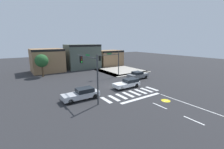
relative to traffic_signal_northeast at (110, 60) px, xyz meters
name	(u,v)px	position (x,y,z in m)	size (l,w,h in m)	color
ground_plane	(114,86)	(-3.13, -5.78, -3.56)	(120.00, 120.00, 0.00)	#2B2B2D
crosswalk_near	(131,94)	(-3.13, -10.28, -3.55)	(9.04, 2.41, 0.01)	silver
lane_markings	(186,112)	(-2.03, -17.81, -3.55)	(6.80, 20.25, 0.01)	white
bike_detector_marking	(166,101)	(-1.22, -14.68, -3.55)	(1.13, 1.13, 0.01)	yellow
curb_corner_northeast	(120,71)	(5.36, 3.64, -3.48)	(10.00, 10.60, 0.15)	#B2AA9E
storefront_row	(79,58)	(-1.55, 13.14, -0.69)	(24.73, 6.46, 6.45)	#93704C
traffic_signal_northeast	(110,60)	(0.00, 0.00, 0.00)	(5.35, 0.32, 5.21)	#383A3D
traffic_signal_southwest	(90,68)	(-8.91, -8.90, 0.56)	(0.32, 5.62, 5.95)	#383A3D
car_gray	(138,75)	(3.76, -4.18, -2.83)	(4.13, 1.93, 1.44)	slate
car_white	(128,83)	(-1.65, -7.60, -2.85)	(4.40, 1.77, 1.36)	white
car_silver	(82,94)	(-9.86, -8.31, -2.82)	(4.73, 1.75, 1.45)	#B7BABF
roadside_tree	(42,61)	(-11.63, 8.22, -0.20)	(2.66, 2.66, 4.73)	#4C3823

